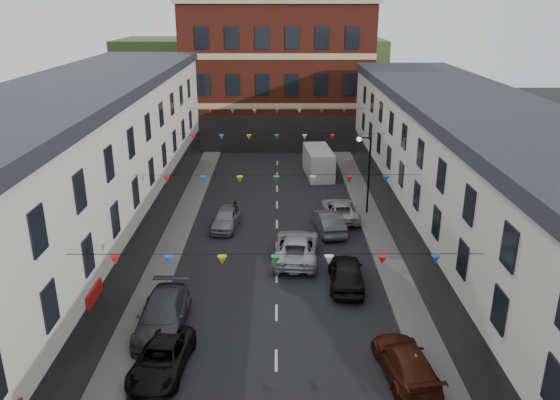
{
  "coord_description": "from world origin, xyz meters",
  "views": [
    {
      "loc": [
        0.1,
        -24.45,
        15.0
      ],
      "look_at": [
        0.21,
        7.38,
        3.52
      ],
      "focal_mm": 35.0,
      "sensor_mm": 36.0,
      "label": 1
    }
  ],
  "objects_px": {
    "car_right_c": "(406,362)",
    "moving_car": "(296,247)",
    "car_right_d": "(346,273)",
    "car_right_e": "(329,222)",
    "white_van": "(318,162)",
    "car_left_c": "(162,358)",
    "car_left_e": "(226,219)",
    "pedestrian": "(235,212)",
    "car_right_f": "(340,209)",
    "street_lamp": "(366,164)",
    "car_left_d": "(163,316)"
  },
  "relations": [
    {
      "from": "car_right_c",
      "to": "moving_car",
      "type": "relative_size",
      "value": 0.83
    },
    {
      "from": "car_right_d",
      "to": "car_right_e",
      "type": "bearing_deg",
      "value": -84.91
    },
    {
      "from": "car_right_c",
      "to": "white_van",
      "type": "bearing_deg",
      "value": -93.59
    },
    {
      "from": "car_left_c",
      "to": "moving_car",
      "type": "height_order",
      "value": "moving_car"
    },
    {
      "from": "car_left_e",
      "to": "car_right_c",
      "type": "height_order",
      "value": "car_left_e"
    },
    {
      "from": "white_van",
      "to": "moving_car",
      "type": "bearing_deg",
      "value": -103.29
    },
    {
      "from": "car_left_e",
      "to": "car_right_c",
      "type": "bearing_deg",
      "value": -54.99
    },
    {
      "from": "car_right_d",
      "to": "moving_car",
      "type": "bearing_deg",
      "value": -49.52
    },
    {
      "from": "car_right_e",
      "to": "pedestrian",
      "type": "distance_m",
      "value": 6.8
    },
    {
      "from": "car_left_c",
      "to": "car_left_e",
      "type": "height_order",
      "value": "car_left_e"
    },
    {
      "from": "car_right_c",
      "to": "car_right_f",
      "type": "height_order",
      "value": "car_right_f"
    },
    {
      "from": "pedestrian",
      "to": "street_lamp",
      "type": "bearing_deg",
      "value": 30.55
    },
    {
      "from": "street_lamp",
      "to": "car_right_d",
      "type": "xyz_separation_m",
      "value": [
        -2.64,
        -11.15,
        -3.1
      ]
    },
    {
      "from": "pedestrian",
      "to": "car_right_f",
      "type": "bearing_deg",
      "value": 26.88
    },
    {
      "from": "car_right_f",
      "to": "moving_car",
      "type": "relative_size",
      "value": 0.87
    },
    {
      "from": "car_left_d",
      "to": "car_right_d",
      "type": "xyz_separation_m",
      "value": [
        9.41,
        4.4,
        0.01
      ]
    },
    {
      "from": "car_right_c",
      "to": "white_van",
      "type": "relative_size",
      "value": 0.84
    },
    {
      "from": "car_left_e",
      "to": "car_right_d",
      "type": "height_order",
      "value": "car_right_d"
    },
    {
      "from": "car_left_e",
      "to": "car_right_c",
      "type": "distance_m",
      "value": 18.76
    },
    {
      "from": "car_right_f",
      "to": "white_van",
      "type": "relative_size",
      "value": 0.88
    },
    {
      "from": "street_lamp",
      "to": "car_right_c",
      "type": "bearing_deg",
      "value": -93.15
    },
    {
      "from": "car_right_f",
      "to": "car_right_d",
      "type": "bearing_deg",
      "value": 82.15
    },
    {
      "from": "car_left_c",
      "to": "car_right_d",
      "type": "distance_m",
      "value": 11.61
    },
    {
      "from": "street_lamp",
      "to": "car_left_c",
      "type": "distance_m",
      "value": 22.17
    },
    {
      "from": "car_left_e",
      "to": "car_right_f",
      "type": "xyz_separation_m",
      "value": [
        8.24,
        1.82,
        -0.01
      ]
    },
    {
      "from": "car_left_d",
      "to": "car_right_d",
      "type": "relative_size",
      "value": 1.16
    },
    {
      "from": "car_right_d",
      "to": "car_right_f",
      "type": "bearing_deg",
      "value": -91.24
    },
    {
      "from": "car_left_d",
      "to": "car_left_c",
      "type": "bearing_deg",
      "value": -80.03
    },
    {
      "from": "car_left_e",
      "to": "car_right_e",
      "type": "xyz_separation_m",
      "value": [
        7.2,
        -0.7,
        0.04
      ]
    },
    {
      "from": "car_left_c",
      "to": "car_left_e",
      "type": "distance_m",
      "value": 16.07
    },
    {
      "from": "pedestrian",
      "to": "moving_car",
      "type": "bearing_deg",
      "value": -34.33
    },
    {
      "from": "car_right_c",
      "to": "pedestrian",
      "type": "distance_m",
      "value": 19.31
    },
    {
      "from": "car_right_d",
      "to": "car_right_f",
      "type": "height_order",
      "value": "car_right_d"
    },
    {
      "from": "car_left_c",
      "to": "white_van",
      "type": "bearing_deg",
      "value": 78.53
    },
    {
      "from": "car_right_e",
      "to": "moving_car",
      "type": "height_order",
      "value": "moving_car"
    },
    {
      "from": "car_right_c",
      "to": "moving_car",
      "type": "bearing_deg",
      "value": -76.39
    },
    {
      "from": "car_right_c",
      "to": "white_van",
      "type": "height_order",
      "value": "white_van"
    },
    {
      "from": "car_right_c",
      "to": "white_van",
      "type": "xyz_separation_m",
      "value": [
        -1.7,
        28.97,
        0.57
      ]
    },
    {
      "from": "car_left_c",
      "to": "car_right_e",
      "type": "xyz_separation_m",
      "value": [
        8.53,
        15.32,
        0.11
      ]
    },
    {
      "from": "car_right_c",
      "to": "car_right_f",
      "type": "bearing_deg",
      "value": -94.25
    },
    {
      "from": "car_right_c",
      "to": "pedestrian",
      "type": "relative_size",
      "value": 2.8
    },
    {
      "from": "car_right_d",
      "to": "pedestrian",
      "type": "xyz_separation_m",
      "value": [
        -6.91,
        9.4,
        0.05
      ]
    },
    {
      "from": "street_lamp",
      "to": "car_right_f",
      "type": "distance_m",
      "value": 3.83
    },
    {
      "from": "car_right_d",
      "to": "car_right_e",
      "type": "relative_size",
      "value": 1.03
    },
    {
      "from": "car_left_c",
      "to": "car_right_e",
      "type": "distance_m",
      "value": 17.53
    },
    {
      "from": "pedestrian",
      "to": "car_left_c",
      "type": "bearing_deg",
      "value": -76.31
    },
    {
      "from": "car_right_d",
      "to": "white_van",
      "type": "relative_size",
      "value": 0.83
    },
    {
      "from": "car_left_e",
      "to": "car_right_f",
      "type": "relative_size",
      "value": 0.83
    },
    {
      "from": "car_left_c",
      "to": "street_lamp",
      "type": "bearing_deg",
      "value": 63.96
    },
    {
      "from": "car_right_c",
      "to": "street_lamp",
      "type": "bearing_deg",
      "value": -100.1
    }
  ]
}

